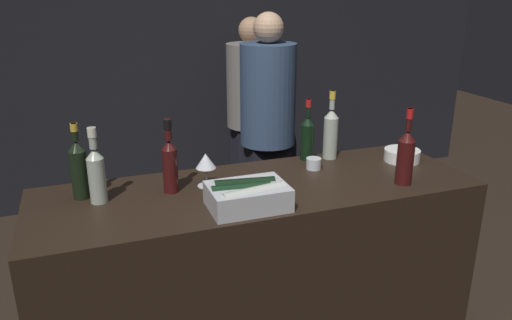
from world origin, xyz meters
TOP-DOWN VIEW (x-y plane):
  - wall_back_chalkboard at (0.00, 2.73)m, footprint 6.40×0.06m
  - bar_counter at (0.00, 0.34)m, footprint 2.04×0.67m
  - ice_bin_with_bottles at (-0.12, 0.14)m, footprint 0.33×0.23m
  - bowl_white at (0.84, 0.42)m, footprint 0.19×0.19m
  - wine_glass at (-0.22, 0.43)m, footprint 0.09×0.09m
  - candle_votive at (0.35, 0.47)m, footprint 0.08×0.08m
  - champagne_bottle at (-0.77, 0.48)m, footprint 0.08×0.08m
  - white_wine_bottle at (-0.70, 0.41)m, footprint 0.07×0.07m
  - red_wine_bottle_burgundy at (0.37, 0.61)m, footprint 0.07×0.07m
  - red_wine_bottle_tall at (0.65, 0.15)m, footprint 0.08×0.08m
  - red_wine_bottle_black_foil at (-0.39, 0.42)m, footprint 0.07×0.07m
  - rose_wine_bottle at (0.50, 0.59)m, footprint 0.08×0.08m
  - person_in_hoodie at (0.63, 2.22)m, footprint 0.42×0.42m
  - person_blond_tee at (0.53, 1.59)m, footprint 0.40×0.40m

SIDE VIEW (x-z plane):
  - bar_counter at x=0.00m, z-range 0.00..0.99m
  - person_in_hoodie at x=0.63m, z-range 0.08..1.72m
  - person_blond_tee at x=0.53m, z-range 0.09..1.80m
  - candle_votive at x=0.35m, z-range 0.99..1.05m
  - bowl_white at x=0.84m, z-range 0.99..1.06m
  - ice_bin_with_bottles at x=-0.12m, z-range 1.00..1.11m
  - wine_glass at x=-0.22m, z-range 1.03..1.19m
  - red_wine_bottle_burgundy at x=0.37m, z-range 0.96..1.29m
  - white_wine_bottle at x=-0.70m, z-range 0.97..1.30m
  - champagne_bottle at x=-0.77m, z-range 0.96..1.30m
  - red_wine_bottle_tall at x=0.65m, z-range 0.95..1.31m
  - red_wine_bottle_black_foil at x=-0.39m, z-range 0.96..1.30m
  - rose_wine_bottle at x=0.50m, z-range 0.96..1.32m
  - wall_back_chalkboard at x=0.00m, z-range 0.00..2.80m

